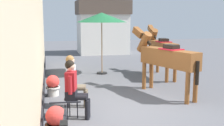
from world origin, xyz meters
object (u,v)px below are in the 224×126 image
object	(u,v)px
saddled_horse_near	(166,57)
saddled_horse_far	(161,48)
seated_visitor_far	(74,78)
seated_visitor_near	(74,86)
flower_planter_far	(53,85)
flower_planter_near	(56,121)
cafe_parasol	(102,18)

from	to	relation	value
saddled_horse_near	saddled_horse_far	size ratio (longest dim) A/B	0.96
seated_visitor_far	saddled_horse_near	size ratio (longest dim) A/B	0.48
seated_visitor_near	saddled_horse_near	size ratio (longest dim) A/B	0.48
seated_visitor_near	seated_visitor_far	world-z (taller)	same
seated_visitor_near	flower_planter_far	bearing A→B (deg)	102.13
flower_planter_near	flower_planter_far	bearing A→B (deg)	89.96
saddled_horse_near	flower_planter_near	bearing A→B (deg)	-143.57
flower_planter_near	flower_planter_far	distance (m)	3.10
saddled_horse_near	saddled_horse_far	world-z (taller)	same
seated_visitor_far	flower_planter_near	size ratio (longest dim) A/B	2.17
saddled_horse_far	cafe_parasol	bearing A→B (deg)	154.73
seated_visitor_near	flower_planter_far	xyz separation A→B (m)	(-0.45, 2.10, -0.44)
seated_visitor_far	flower_planter_near	world-z (taller)	seated_visitor_far
saddled_horse_far	flower_planter_near	xyz separation A→B (m)	(-4.35, -5.08, -0.82)
saddled_horse_near	flower_planter_far	bearing A→B (deg)	170.15
seated_visitor_near	saddled_horse_far	world-z (taller)	saddled_horse_far
cafe_parasol	seated_visitor_far	bearing A→B (deg)	-110.35
seated_visitor_far	flower_planter_far	size ratio (longest dim) A/B	2.17
seated_visitor_near	flower_planter_near	bearing A→B (deg)	-114.46
seated_visitor_near	seated_visitor_far	size ratio (longest dim) A/B	1.00
seated_visitor_far	saddled_horse_near	bearing A→B (deg)	12.61
saddled_horse_near	flower_planter_near	distance (m)	4.30
saddled_horse_near	flower_planter_far	xyz separation A→B (m)	(-3.39, 0.59, -0.82)
seated_visitor_far	cafe_parasol	size ratio (longest dim) A/B	0.54
seated_visitor_far	saddled_horse_near	distance (m)	2.97
seated_visitor_far	saddled_horse_far	world-z (taller)	saddled_horse_far
saddled_horse_near	flower_planter_near	size ratio (longest dim) A/B	4.52
saddled_horse_far	flower_planter_near	world-z (taller)	saddled_horse_far
saddled_horse_far	saddled_horse_near	bearing A→B (deg)	-110.26
saddled_horse_near	flower_planter_near	world-z (taller)	saddled_horse_near
saddled_horse_near	saddled_horse_far	bearing A→B (deg)	69.74
seated_visitor_far	cafe_parasol	bearing A→B (deg)	69.65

